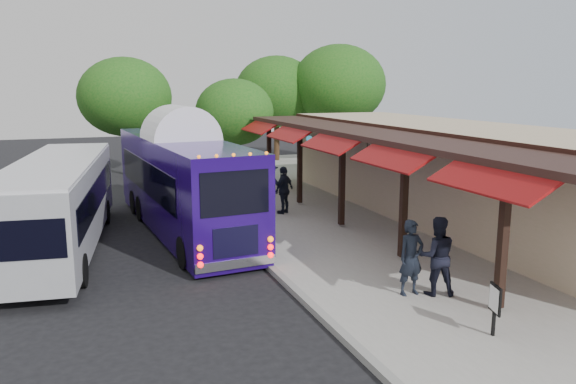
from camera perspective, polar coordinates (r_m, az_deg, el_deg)
name	(u,v)px	position (r m, az deg, el deg)	size (l,w,h in m)	color
ground	(278,279)	(15.06, -1.04, -8.85)	(90.00, 90.00, 0.00)	black
sidewalk	(372,225)	(20.52, 8.49, -3.38)	(10.00, 40.00, 0.15)	#9E9B93
curb	(239,238)	(18.70, -4.98, -4.71)	(0.20, 40.00, 0.16)	gray
station_shelter	(453,172)	(21.99, 16.37, 1.96)	(8.15, 20.00, 3.60)	tan
coach_bus	(182,178)	(19.83, -10.73, 1.36)	(3.21, 11.04, 3.49)	#210864
city_bus	(58,201)	(18.68, -22.29, -0.84)	(3.64, 10.67, 2.81)	#94969C
ped_a	(411,258)	(13.66, 12.40, -6.52)	(0.66, 0.43, 1.82)	black
ped_b	(437,256)	(13.78, 14.85, -6.29)	(0.93, 0.72, 1.90)	black
ped_c	(284,190)	(21.69, -0.40, 0.21)	(1.08, 0.45, 1.84)	black
ped_d	(269,186)	(22.17, -1.95, 0.60)	(1.27, 0.73, 1.97)	black
sign_board	(495,302)	(12.00, 20.28, -10.39)	(0.18, 0.47, 1.06)	black
tree_left	(235,112)	(30.73, -5.45, 8.06)	(4.23, 4.23, 5.42)	#382314
tree_mid	(277,92)	(37.10, -1.17, 10.15)	(5.42, 5.42, 6.94)	#382314
tree_right	(339,85)	(36.37, 5.17, 10.80)	(5.94, 5.94, 7.60)	#382314
tree_far	(125,97)	(32.93, -16.22, 9.25)	(5.16, 5.16, 6.60)	#382314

